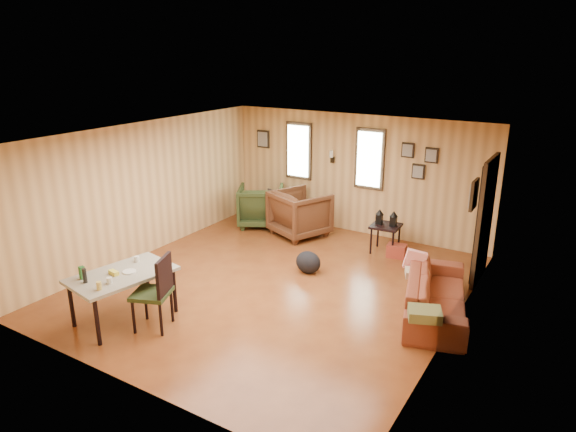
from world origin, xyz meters
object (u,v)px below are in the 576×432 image
(end_table, at_px, (274,205))
(dining_table, at_px, (121,278))
(recliner_brown, at_px, (300,211))
(side_table, at_px, (386,224))
(recliner_green, at_px, (261,204))
(sofa, at_px, (437,288))

(end_table, height_order, dining_table, dining_table)
(end_table, distance_m, dining_table, 4.58)
(recliner_brown, height_order, side_table, recliner_brown)
(recliner_brown, distance_m, recliner_green, 1.03)
(recliner_brown, bearing_deg, side_table, -155.70)
(sofa, xyz_separation_m, recliner_green, (-4.28, 1.88, 0.07))
(recliner_green, xyz_separation_m, end_table, (0.18, 0.25, -0.05))
(recliner_green, bearing_deg, end_table, -155.75)
(sofa, xyz_separation_m, end_table, (-4.10, 2.13, 0.02))
(recliner_green, height_order, end_table, recliner_green)
(sofa, distance_m, recliner_brown, 3.72)
(sofa, relative_size, recliner_brown, 2.02)
(sofa, bearing_deg, recliner_green, 50.98)
(sofa, xyz_separation_m, dining_table, (-3.65, -2.42, 0.23))
(recliner_brown, distance_m, side_table, 1.80)
(end_table, bearing_deg, dining_table, -84.30)
(sofa, distance_m, dining_table, 4.39)
(dining_table, bearing_deg, sofa, 44.38)
(recliner_brown, bearing_deg, recliner_green, 17.37)
(recliner_brown, height_order, recliner_green, recliner_brown)
(sofa, bearing_deg, dining_table, 108.26)
(side_table, xyz_separation_m, dining_table, (-2.18, -4.24, 0.08))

